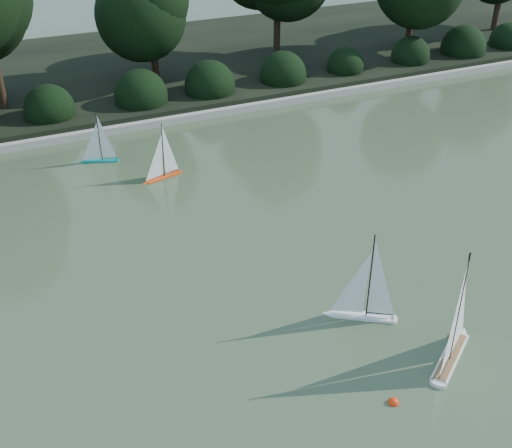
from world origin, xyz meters
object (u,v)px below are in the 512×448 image
(sailboat_white_b, at_px, (455,339))
(sailboat_orange, at_px, (160,170))
(race_buoy, at_px, (393,403))
(sailboat_white_a, at_px, (358,304))
(sailboat_teal, at_px, (97,154))

(sailboat_white_b, height_order, sailboat_orange, sailboat_white_b)
(sailboat_orange, relative_size, race_buoy, 8.93)
(sailboat_white_a, distance_m, race_buoy, 1.69)
(sailboat_white_a, height_order, sailboat_teal, sailboat_white_a)
(race_buoy, bearing_deg, sailboat_white_b, 17.49)
(sailboat_white_b, height_order, sailboat_teal, sailboat_white_b)
(sailboat_orange, xyz_separation_m, sailboat_teal, (-0.99, 1.33, -0.01))
(sailboat_orange, bearing_deg, sailboat_white_b, -72.89)
(sailboat_teal, bearing_deg, sailboat_orange, -53.30)
(sailboat_white_a, relative_size, sailboat_orange, 1.19)
(sailboat_white_b, xyz_separation_m, race_buoy, (-1.22, -0.38, -0.29))
(sailboat_white_b, xyz_separation_m, sailboat_orange, (-2.04, 6.63, -0.09))
(race_buoy, bearing_deg, sailboat_white_a, 73.41)
(sailboat_orange, distance_m, sailboat_teal, 1.66)
(sailboat_white_a, distance_m, sailboat_orange, 5.57)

